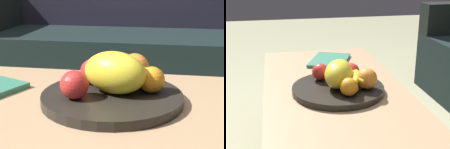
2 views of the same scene
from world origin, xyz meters
TOP-DOWN VIEW (x-y plane):
  - coffee_table at (0.00, 0.00)m, footprint 1.19×0.58m
  - couch at (-0.11, 1.22)m, footprint 1.70×0.70m
  - fruit_bowl at (0.05, 0.01)m, footprint 0.37×0.37m
  - melon_large_front at (0.06, 0.01)m, footprint 0.20×0.17m
  - orange_front at (0.10, 0.11)m, footprint 0.08×0.08m
  - orange_left at (0.15, 0.03)m, footprint 0.07×0.07m
  - apple_front at (-0.04, -0.05)m, footprint 0.07×0.07m
  - apple_left at (-0.02, 0.08)m, footprint 0.07×0.07m
  - banana_bunch at (0.08, 0.07)m, footprint 0.17×0.09m

SIDE VIEW (x-z plane):
  - couch at x=-0.11m, z-range -0.15..0.75m
  - coffee_table at x=0.00m, z-range 0.16..0.56m
  - fruit_bowl at x=0.05m, z-range 0.40..0.43m
  - banana_bunch at x=0.08m, z-range 0.42..0.48m
  - orange_left at x=0.15m, z-range 0.43..0.50m
  - apple_left at x=-0.02m, z-range 0.43..0.50m
  - apple_front at x=-0.04m, z-range 0.43..0.50m
  - orange_front at x=0.10m, z-range 0.43..0.51m
  - melon_large_front at x=0.06m, z-range 0.43..0.54m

